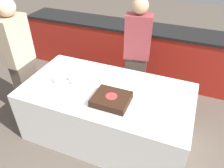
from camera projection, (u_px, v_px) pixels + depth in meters
ground_plane at (107, 132)px, 2.97m from camera, size 14.00×14.00×0.00m
back_counter at (142, 51)px, 3.91m from camera, size 4.40×0.58×0.92m
dining_table at (107, 113)px, 2.76m from camera, size 1.99×1.05×0.73m
cake at (111, 99)px, 2.34m from camera, size 0.43×0.38×0.09m
plate_stack at (62, 79)px, 2.68m from camera, size 0.21×0.21×0.04m
wine_glass at (75, 77)px, 2.54m from camera, size 0.06×0.06×0.17m
side_plate_near_cake at (127, 88)px, 2.58m from camera, size 0.20×0.20×0.00m
person_cutting_cake at (137, 55)px, 3.00m from camera, size 0.37×0.26×1.61m
person_seated_left at (20, 60)px, 2.83m from camera, size 0.22×0.37×1.66m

